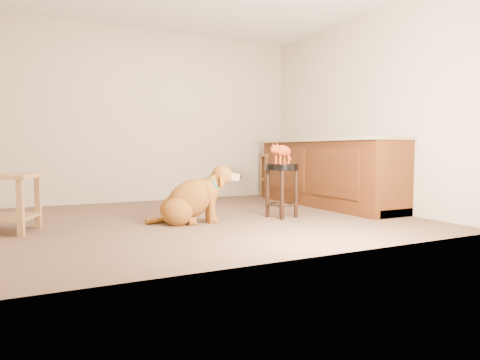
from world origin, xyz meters
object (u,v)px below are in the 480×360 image
golden_retriever (192,200)px  tabby_kitten (281,151)px  padded_stool (282,179)px  side_table (7,194)px  wood_stool (274,175)px

golden_retriever → tabby_kitten: bearing=6.5°
padded_stool → side_table: bearing=172.0°
golden_retriever → tabby_kitten: 1.19m
padded_stool → wood_stool: bearing=61.3°
side_table → tabby_kitten: bearing=-8.1°
padded_stool → wood_stool: wood_stool is taller
wood_stool → tabby_kitten: tabby_kitten is taller
golden_retriever → padded_stool: bearing=6.7°
wood_stool → golden_retriever: (-2.10, -1.77, -0.13)m
wood_stool → padded_stool: bearing=-118.7°
padded_stool → side_table: padded_stool is taller
padded_stool → golden_retriever: bearing=174.0°
wood_stool → golden_retriever: 2.75m
golden_retriever → wood_stool: bearing=52.8°
tabby_kitten → wood_stool: bearing=46.9°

